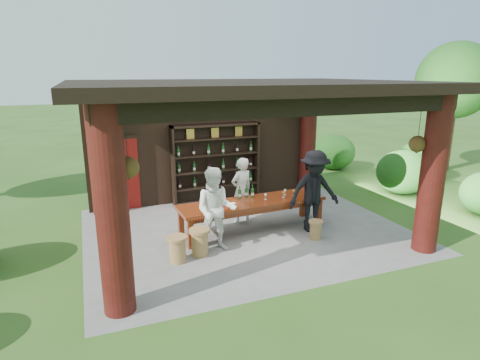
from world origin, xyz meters
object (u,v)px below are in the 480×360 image
object	(u,v)px
host	(242,190)
napkin_basket	(216,204)
wine_shelf	(216,163)
stool_near_left	(200,241)
tasting_table	(252,205)
stool_near_right	(316,229)
guest_man	(314,191)
stool_far_left	(177,248)
guest_woman	(216,210)

from	to	relation	value
host	napkin_basket	xyz separation A→B (m)	(-0.91, -0.74, -0.01)
wine_shelf	stool_near_left	world-z (taller)	wine_shelf
wine_shelf	tasting_table	bearing A→B (deg)	-88.43
stool_near_right	host	world-z (taller)	host
tasting_table	guest_man	distance (m)	1.49
host	guest_man	world-z (taller)	guest_man
stool_near_right	guest_man	xyz separation A→B (m)	(0.20, 0.47, 0.75)
host	napkin_basket	bearing A→B (deg)	23.38
tasting_table	stool_far_left	distance (m)	2.29
tasting_table	stool_far_left	bearing A→B (deg)	-154.37
tasting_table	host	size ratio (longest dim) A/B	2.16
stool_near_right	guest_woman	world-z (taller)	guest_woman
stool_far_left	host	bearing A→B (deg)	38.80
wine_shelf	stool_near_right	distance (m)	3.83
wine_shelf	guest_woman	distance (m)	3.43
tasting_table	guest_man	world-z (taller)	guest_man
wine_shelf	tasting_table	distance (m)	2.59
tasting_table	guest_woman	world-z (taller)	guest_woman
tasting_table	stool_near_right	size ratio (longest dim) A/B	8.29
stool_near_left	wine_shelf	bearing A→B (deg)	66.46
stool_far_left	wine_shelf	bearing A→B (deg)	60.72
stool_near_right	host	size ratio (longest dim) A/B	0.26
wine_shelf	stool_near_left	distance (m)	3.76
wine_shelf	stool_near_left	size ratio (longest dim) A/B	4.52
stool_near_right	guest_woman	size ratio (longest dim) A/B	0.24
tasting_table	napkin_basket	bearing A→B (deg)	-174.41
stool_far_left	host	world-z (taller)	host
napkin_basket	tasting_table	bearing A→B (deg)	5.59
stool_far_left	napkin_basket	distance (m)	1.52
stool_far_left	stool_near_right	bearing A→B (deg)	0.04
stool_near_left	guest_woman	world-z (taller)	guest_woman
tasting_table	stool_far_left	xyz separation A→B (m)	(-2.04, -0.98, -0.35)
wine_shelf	tasting_table	world-z (taller)	wine_shelf
stool_near_right	napkin_basket	xyz separation A→B (m)	(-2.09, 0.89, 0.59)
wine_shelf	stool_near_left	xyz separation A→B (m)	(-1.46, -3.36, -0.84)
tasting_table	napkin_basket	xyz separation A→B (m)	(-0.93, -0.09, 0.18)
wine_shelf	guest_man	xyz separation A→B (m)	(1.43, -3.04, -0.16)
stool_far_left	guest_woman	xyz separation A→B (m)	(0.90, 0.26, 0.62)
host	tasting_table	bearing A→B (deg)	75.98
tasting_table	guest_woman	bearing A→B (deg)	-147.83
stool_near_right	guest_woman	bearing A→B (deg)	173.51
stool_near_right	napkin_basket	bearing A→B (deg)	157.00
stool_near_left	napkin_basket	bearing A→B (deg)	50.60
stool_far_left	tasting_table	bearing A→B (deg)	25.63
wine_shelf	guest_man	bearing A→B (deg)	-64.82
stool_near_left	guest_woman	distance (m)	0.73
guest_woman	stool_near_right	bearing A→B (deg)	13.75
wine_shelf	napkin_basket	distance (m)	2.78
stool_near_left	napkin_basket	xyz separation A→B (m)	(0.61, 0.74, 0.52)
napkin_basket	guest_woman	bearing A→B (deg)	-108.46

